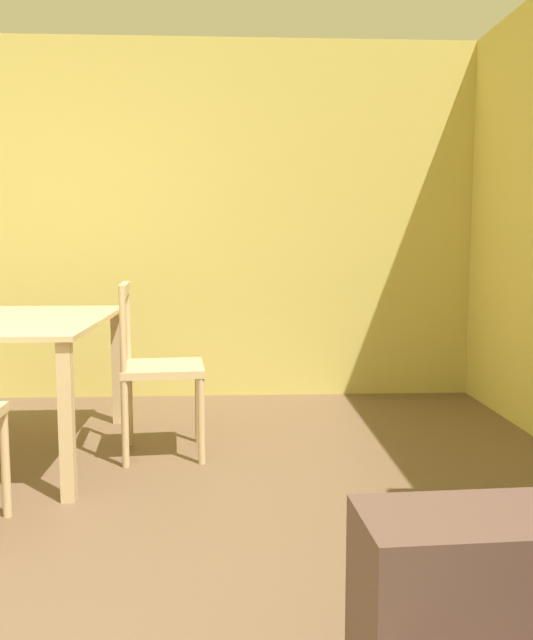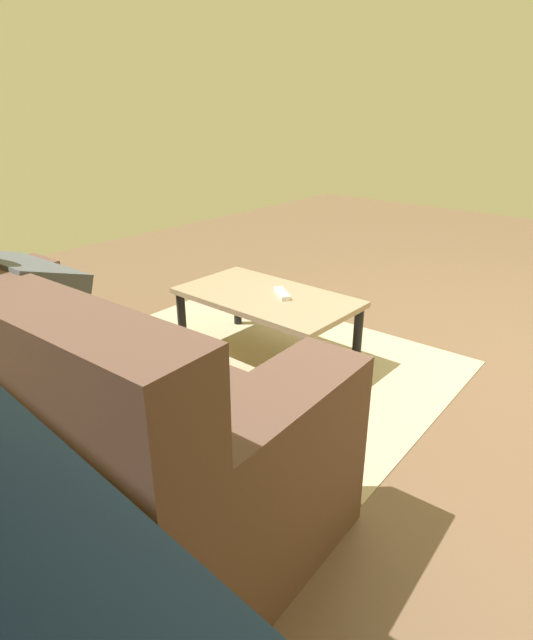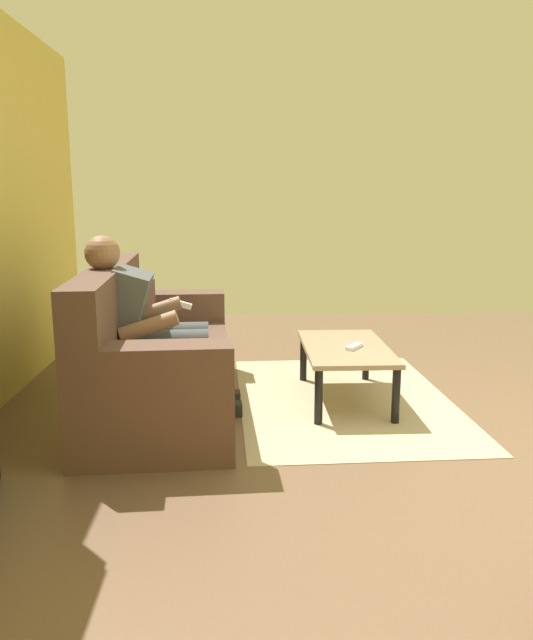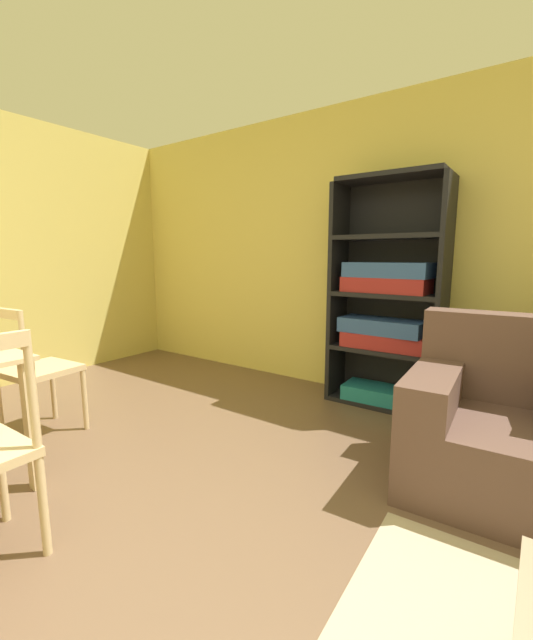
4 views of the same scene
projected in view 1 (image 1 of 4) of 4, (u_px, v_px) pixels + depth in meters
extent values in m
cube|color=#D2BE5D|center=(62.00, 221.00, 4.84)|extent=(0.12, 6.05, 2.55)
cube|color=#D1B27F|center=(16.00, 321.00, 3.49)|extent=(1.39, 0.90, 0.02)
cube|color=#D1B27F|center=(117.00, 367.00, 4.20)|extent=(0.06, 0.06, 0.71)
cube|color=#D1B27F|center=(67.00, 422.00, 2.91)|extent=(0.06, 0.06, 0.71)
cube|color=#D1B27F|center=(163.00, 368.00, 3.56)|extent=(0.46, 0.46, 0.04)
cylinder|color=#D1B27F|center=(201.00, 419.00, 3.43)|extent=(0.04, 0.04, 0.46)
cylinder|color=#D1B27F|center=(198.00, 402.00, 3.80)|extent=(0.04, 0.04, 0.46)
cylinder|color=#D1B27F|center=(125.00, 422.00, 3.37)|extent=(0.04, 0.04, 0.46)
cylinder|color=#D1B27F|center=(129.00, 404.00, 3.75)|extent=(0.04, 0.04, 0.46)
cylinder|color=#D1B27F|center=(123.00, 331.00, 3.32)|extent=(0.03, 0.03, 0.45)
cylinder|color=#D1B27F|center=(128.00, 322.00, 3.69)|extent=(0.03, 0.03, 0.45)
cube|color=#D1B27F|center=(124.00, 289.00, 3.48)|extent=(0.38, 0.07, 0.06)
cylinder|color=#D1B27F|center=(5.00, 462.00, 2.76)|extent=(0.04, 0.04, 0.46)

